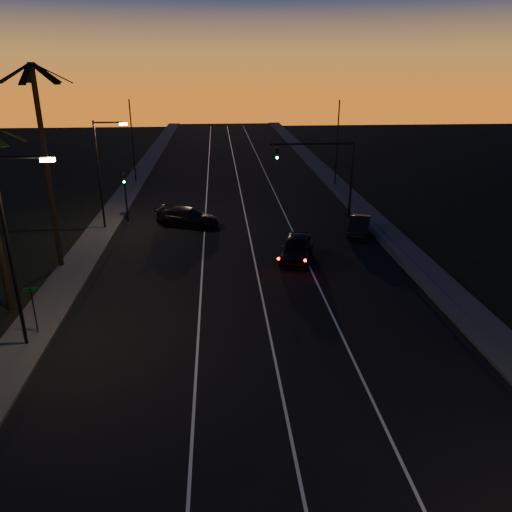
{
  "coord_description": "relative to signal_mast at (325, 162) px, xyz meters",
  "views": [
    {
      "loc": [
        -1.84,
        -1.15,
        12.36
      ],
      "look_at": [
        0.06,
        23.23,
        2.98
      ],
      "focal_mm": 35.0,
      "sensor_mm": 36.0,
      "label": 1
    }
  ],
  "objects": [
    {
      "name": "road",
      "position": [
        -7.14,
        -9.99,
        -4.78
      ],
      "size": [
        20.0,
        170.0,
        0.01
      ],
      "primitive_type": "cube",
      "color": "black",
      "rests_on": "ground"
    },
    {
      "name": "sidewalk_left",
      "position": [
        -18.34,
        -9.99,
        -4.7
      ],
      "size": [
        2.4,
        170.0,
        0.16
      ],
      "primitive_type": "cube",
      "color": "#393936",
      "rests_on": "ground"
    },
    {
      "name": "sidewalk_right",
      "position": [
        4.06,
        -9.99,
        -4.7
      ],
      "size": [
        2.4,
        170.0,
        0.16
      ],
      "primitive_type": "cube",
      "color": "#393936",
      "rests_on": "ground"
    },
    {
      "name": "lane_stripe_left",
      "position": [
        -10.14,
        -9.99,
        -4.76
      ],
      "size": [
        0.12,
        160.0,
        0.01
      ],
      "primitive_type": "cube",
      "color": "silver",
      "rests_on": "road"
    },
    {
      "name": "lane_stripe_mid",
      "position": [
        -6.64,
        -9.99,
        -4.76
      ],
      "size": [
        0.12,
        160.0,
        0.01
      ],
      "primitive_type": "cube",
      "color": "silver",
      "rests_on": "road"
    },
    {
      "name": "lane_stripe_right",
      "position": [
        -3.14,
        -9.99,
        -4.76
      ],
      "size": [
        0.12,
        160.0,
        0.01
      ],
      "primitive_type": "cube",
      "color": "silver",
      "rests_on": "road"
    },
    {
      "name": "palm_far",
      "position": [
        -19.34,
        -9.99,
        2.83
      ],
      "size": [
        4.25,
        4.16,
        12.53
      ],
      "color": "black",
      "rests_on": "ground"
    },
    {
      "name": "streetlight_left_near",
      "position": [
        -17.84,
        -19.99,
        0.54
      ],
      "size": [
        2.55,
        0.26,
        9.0
      ],
      "color": "black",
      "rests_on": "ground"
    },
    {
      "name": "streetlight_left_far",
      "position": [
        -17.82,
        -1.99,
        0.28
      ],
      "size": [
        2.55,
        0.26,
        8.5
      ],
      "color": "black",
      "rests_on": "ground"
    },
    {
      "name": "street_sign",
      "position": [
        -17.94,
        -18.99,
        -3.13
      ],
      "size": [
        0.7,
        0.06,
        2.6
      ],
      "color": "black",
      "rests_on": "ground"
    },
    {
      "name": "signal_mast",
      "position": [
        0.0,
        0.0,
        0.0
      ],
      "size": [
        7.1,
        0.41,
        7.0
      ],
      "color": "black",
      "rests_on": "ground"
    },
    {
      "name": "signal_post",
      "position": [
        -16.64,
        -0.01,
        -1.89
      ],
      "size": [
        0.28,
        0.37,
        4.2
      ],
      "color": "black",
      "rests_on": "ground"
    },
    {
      "name": "far_pole_left",
      "position": [
        -18.14,
        15.01,
        -0.28
      ],
      "size": [
        0.14,
        0.14,
        9.0
      ],
      "primitive_type": "cylinder",
      "color": "black",
      "rests_on": "ground"
    },
    {
      "name": "far_pole_right",
      "position": [
        3.86,
        12.01,
        -0.28
      ],
      "size": [
        0.14,
        0.14,
        9.0
      ],
      "primitive_type": "cylinder",
      "color": "black",
      "rests_on": "ground"
    },
    {
      "name": "lead_car",
      "position": [
        -3.79,
        -9.86,
        -3.94
      ],
      "size": [
        3.23,
        5.73,
        1.66
      ],
      "color": "black",
      "rests_on": "road"
    },
    {
      "name": "right_car",
      "position": [
        1.86,
        -5.02,
        -4.06
      ],
      "size": [
        2.85,
        4.55,
        1.41
      ],
      "color": "black",
      "rests_on": "road"
    },
    {
      "name": "cross_car",
      "position": [
        -11.46,
        -1.8,
        -4.01
      ],
      "size": [
        5.64,
        3.9,
        1.52
      ],
      "color": "black",
      "rests_on": "road"
    }
  ]
}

